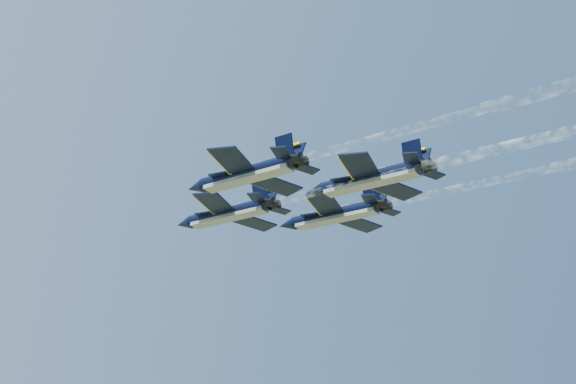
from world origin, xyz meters
TOP-DOWN VIEW (x-y plane):
  - jet_lead at (0.55, 11.16)m, footprint 13.36×17.83m
  - jet_left at (-5.76, -1.77)m, footprint 13.36×17.83m
  - jet_right at (11.72, 2.95)m, footprint 13.36×17.83m
  - jet_slot at (6.11, -9.27)m, footprint 13.36×17.83m

SIDE VIEW (x-z plane):
  - jet_lead at x=0.55m, z-range 99.10..102.95m
  - jet_left at x=-5.76m, z-range 99.10..102.95m
  - jet_right at x=11.72m, z-range 99.10..102.95m
  - jet_slot at x=6.11m, z-range 99.10..102.95m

